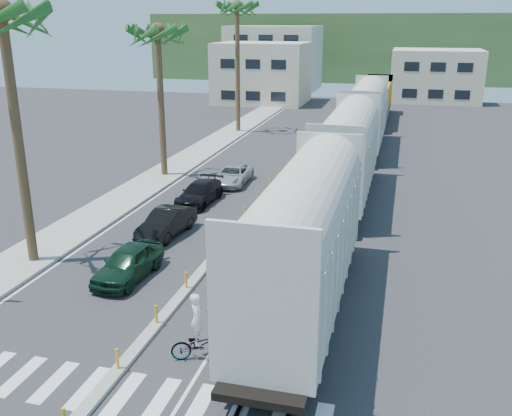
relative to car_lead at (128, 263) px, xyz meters
The scene contains 15 objects.
ground 6.28m from the car_lead, 62.44° to the right, with size 140.00×140.00×0.00m, color #28282B.
sidewalk 20.28m from the car_lead, 106.09° to the left, with size 3.00×90.00×0.15m, color gray.
rails 23.83m from the car_lead, 70.67° to the left, with size 1.56×100.00×0.06m.
median 14.73m from the car_lead, 78.70° to the left, with size 0.45×60.00×0.85m.
crosswalk 8.09m from the car_lead, 69.04° to the right, with size 14.00×2.20×0.01m, color silver.
lane_markings 19.50m from the car_lead, 87.84° to the left, with size 9.42×90.00×0.01m.
freight_train 21.24m from the car_lead, 68.09° to the left, with size 3.00×60.94×5.85m.
palm_trees 20.59m from the car_lead, 106.89° to the left, with size 3.50×37.20×13.75m.
buildings 66.32m from the car_lead, 93.06° to the left, with size 38.00×27.00×10.00m.
hillside 94.66m from the car_lead, 88.25° to the left, with size 80.00×20.00×12.00m, color #385628.
car_lead is the anchor object (origin of this frame).
car_second 5.29m from the car_lead, 95.06° to the left, with size 1.93×4.42×1.41m, color black.
car_third 11.02m from the car_lead, 93.79° to the left, with size 2.07×4.61×1.31m, color black.
car_rear 15.74m from the car_lead, 90.08° to the left, with size 2.19×4.57×1.26m, color #B7BABD.
cyclist 7.23m from the car_lead, 44.59° to the right, with size 2.17×2.49×2.36m.
Camera 1 is at (8.26, -15.12, 10.74)m, focal length 40.00 mm.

